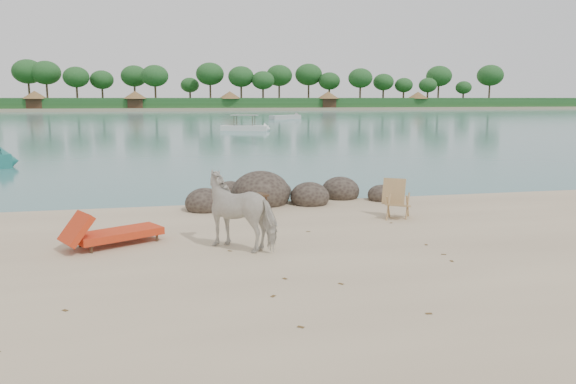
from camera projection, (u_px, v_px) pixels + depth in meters
name	position (u px, v px, depth m)	size (l,w,h in m)	color
water	(177.00, 116.00, 97.62)	(400.00, 400.00, 0.00)	#3B7676
far_shore	(171.00, 108.00, 174.72)	(420.00, 90.00, 1.40)	tan
far_scenery	(173.00, 98.00, 142.10)	(420.00, 18.00, 9.50)	#1E4C1E
boulders	(277.00, 195.00, 16.83)	(6.38, 2.94, 1.30)	#2C221D
cow	(243.00, 211.00, 11.69)	(0.85, 1.86, 1.57)	silver
side_table	(254.00, 206.00, 14.95)	(0.69, 0.45, 0.56)	#321D14
lounge_chair	(119.00, 230.00, 11.96)	(2.24, 0.78, 0.67)	#C13A16
deck_chair	(398.00, 200.00, 14.51)	(0.64, 0.70, 1.00)	tan
boat_mid	(244.00, 117.00, 54.28)	(5.11, 1.15, 2.50)	silver
boat_far	(285.00, 116.00, 84.42)	(6.05, 1.36, 0.70)	#BABBB6
dead_leaves	(281.00, 266.00, 10.50)	(7.71, 7.05, 0.00)	brown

